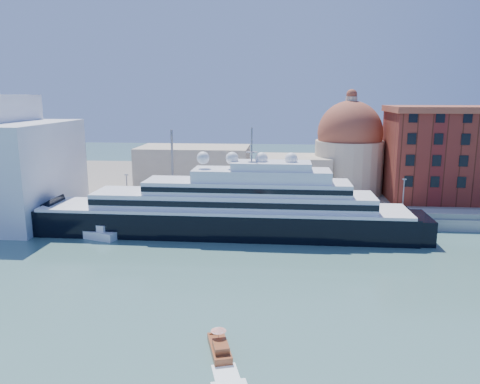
# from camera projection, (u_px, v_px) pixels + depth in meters

# --- Properties ---
(ground) EXTENTS (400.00, 400.00, 0.00)m
(ground) POSITION_uv_depth(u_px,v_px,m) (251.00, 279.00, 72.68)
(ground) COLOR #375F58
(ground) RESTS_ON ground
(quay) EXTENTS (180.00, 10.00, 2.50)m
(quay) POSITION_uv_depth(u_px,v_px,m) (262.00, 215.00, 105.55)
(quay) COLOR gray
(quay) RESTS_ON ground
(land) EXTENTS (260.00, 72.00, 2.00)m
(land) POSITION_uv_depth(u_px,v_px,m) (268.00, 183.00, 145.55)
(land) COLOR slate
(land) RESTS_ON ground
(quay_fence) EXTENTS (180.00, 0.10, 1.20)m
(quay_fence) POSITION_uv_depth(u_px,v_px,m) (261.00, 212.00, 100.78)
(quay_fence) COLOR slate
(quay_fence) RESTS_ON quay
(superyacht) EXTENTS (85.21, 11.81, 25.47)m
(superyacht) POSITION_uv_depth(u_px,v_px,m) (212.00, 213.00, 95.07)
(superyacht) COLOR black
(superyacht) RESTS_ON ground
(service_barge) EXTENTS (14.27, 8.45, 3.05)m
(service_barge) POSITION_uv_depth(u_px,v_px,m) (91.00, 232.00, 94.35)
(service_barge) COLOR white
(service_barge) RESTS_ON ground
(water_taxi) EXTENTS (3.61, 6.25, 2.82)m
(water_taxi) POSITION_uv_depth(u_px,v_px,m) (220.00, 347.00, 51.77)
(water_taxi) COLOR brown
(water_taxi) RESTS_ON ground
(warehouse) EXTENTS (43.00, 19.00, 23.25)m
(warehouse) POSITION_uv_depth(u_px,v_px,m) (475.00, 153.00, 115.79)
(warehouse) COLOR maroon
(warehouse) RESTS_ON land
(church) EXTENTS (66.00, 18.00, 25.50)m
(church) POSITION_uv_depth(u_px,v_px,m) (290.00, 159.00, 126.09)
(church) COLOR beige
(church) RESTS_ON land
(lamp_posts) EXTENTS (120.80, 2.40, 18.00)m
(lamp_posts) POSITION_uv_depth(u_px,v_px,m) (205.00, 178.00, 103.25)
(lamp_posts) COLOR slate
(lamp_posts) RESTS_ON quay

